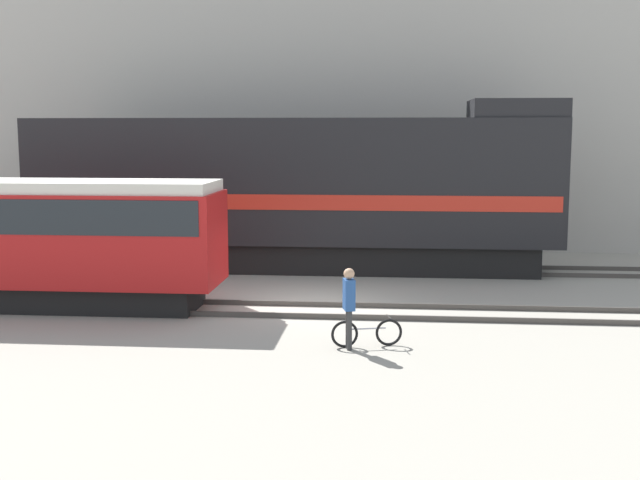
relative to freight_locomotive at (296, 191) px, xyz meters
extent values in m
plane|color=#9E998C|center=(1.07, -5.61, -2.71)|extent=(120.00, 120.00, 0.00)
cube|color=#47423D|center=(1.07, -7.31, -2.64)|extent=(60.00, 0.07, 0.14)
cube|color=#47423D|center=(1.07, -5.88, -2.64)|extent=(60.00, 0.07, 0.14)
cube|color=#47423D|center=(1.07, -0.72, -2.64)|extent=(60.00, 0.07, 0.14)
cube|color=#47423D|center=(1.07, 0.72, -2.64)|extent=(60.00, 0.07, 0.14)
cube|color=#B7B2A8|center=(1.07, 7.74, 3.17)|extent=(42.90, 6.00, 11.75)
cube|color=black|center=(-0.13, 0.00, -2.21)|extent=(16.49, 2.55, 1.00)
cube|color=black|center=(-0.13, 0.00, 0.38)|extent=(17.92, 3.00, 4.18)
cube|color=red|center=(-0.13, 0.00, -0.25)|extent=(17.56, 3.04, 0.50)
cube|color=black|center=(7.33, 0.00, 2.77)|extent=(3.00, 2.85, 0.60)
cube|color=black|center=(-6.36, -6.59, -2.36)|extent=(8.97, 2.00, 0.70)
cube|color=red|center=(-6.36, -6.59, -0.78)|extent=(10.20, 2.50, 2.45)
cube|color=#1E2328|center=(-6.36, -6.59, -0.11)|extent=(9.79, 2.54, 0.90)
cube|color=silver|center=(-6.36, -6.59, 0.59)|extent=(9.99, 2.38, 0.30)
torus|color=black|center=(3.27, -9.72, -2.40)|extent=(0.60, 0.21, 0.61)
torus|color=black|center=(2.30, -9.97, -2.40)|extent=(0.60, 0.21, 0.61)
cylinder|color=#A5A5AD|center=(2.78, -9.85, -2.30)|extent=(0.84, 0.25, 0.04)
cylinder|color=#A5A5AD|center=(2.44, -9.93, -2.27)|extent=(0.03, 0.03, 0.27)
cylinder|color=#262626|center=(3.27, -9.72, -2.05)|extent=(0.13, 0.43, 0.02)
cylinder|color=#333333|center=(2.37, -10.02, -2.27)|extent=(0.11, 0.11, 0.89)
cylinder|color=#333333|center=(2.41, -10.17, -2.27)|extent=(0.11, 0.11, 0.89)
cube|color=#264C8C|center=(2.39, -10.10, -1.48)|extent=(0.30, 0.40, 0.68)
sphere|color=tan|center=(2.39, -10.10, -1.02)|extent=(0.24, 0.24, 0.24)
camera|label=1|loc=(3.34, -27.20, 2.06)|focal=45.00mm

